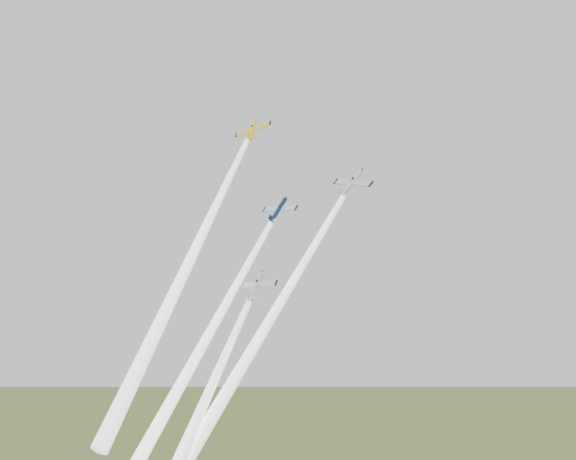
% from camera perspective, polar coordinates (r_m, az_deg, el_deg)
% --- Properties ---
extents(plane_yellow, '(8.44, 5.55, 7.59)m').
position_cam_1_polar(plane_yellow, '(128.49, -2.85, 7.90)').
color(plane_yellow, gold).
extents(smoke_trail_yellow, '(3.76, 39.37, 47.87)m').
position_cam_1_polar(smoke_trail_yellow, '(105.77, -7.95, -2.79)').
color(smoke_trail_yellow, white).
extents(plane_navy, '(7.88, 6.16, 6.34)m').
position_cam_1_polar(plane_navy, '(117.16, -0.76, 1.61)').
color(plane_navy, '#0C1838').
extents(smoke_trail_navy, '(9.73, 40.15, 49.27)m').
position_cam_1_polar(smoke_trail_navy, '(99.58, -8.41, -11.87)').
color(smoke_trail_navy, white).
extents(plane_silver_right, '(10.33, 7.81, 8.38)m').
position_cam_1_polar(plane_silver_right, '(118.00, 4.99, 3.65)').
color(plane_silver_right, '#B0B8BF').
extents(smoke_trail_silver_right, '(15.87, 38.94, 49.45)m').
position_cam_1_polar(smoke_trail_silver_right, '(100.27, -2.93, -9.56)').
color(smoke_trail_silver_right, white).
extents(plane_silver_low, '(6.78, 5.36, 6.13)m').
position_cam_1_polar(plane_silver_low, '(107.23, -2.54, -4.45)').
color(plane_silver_low, '#A5ADB3').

